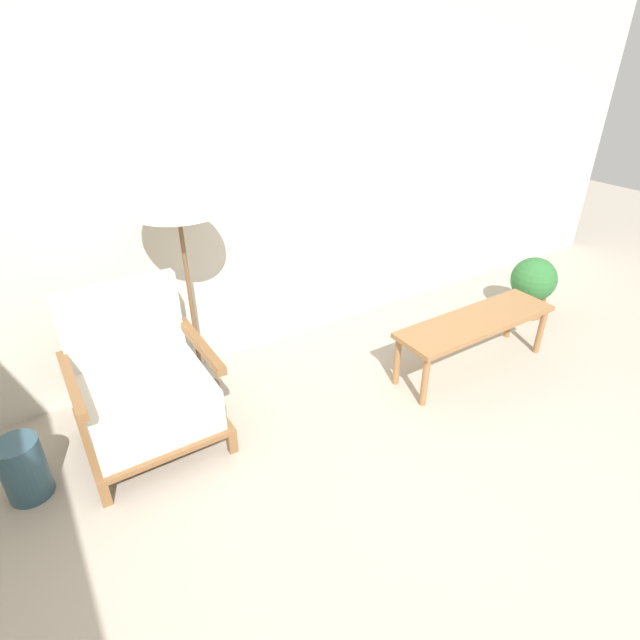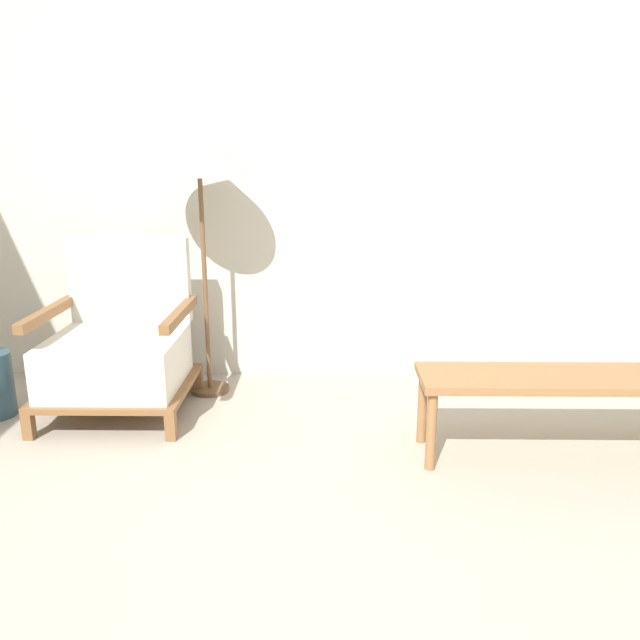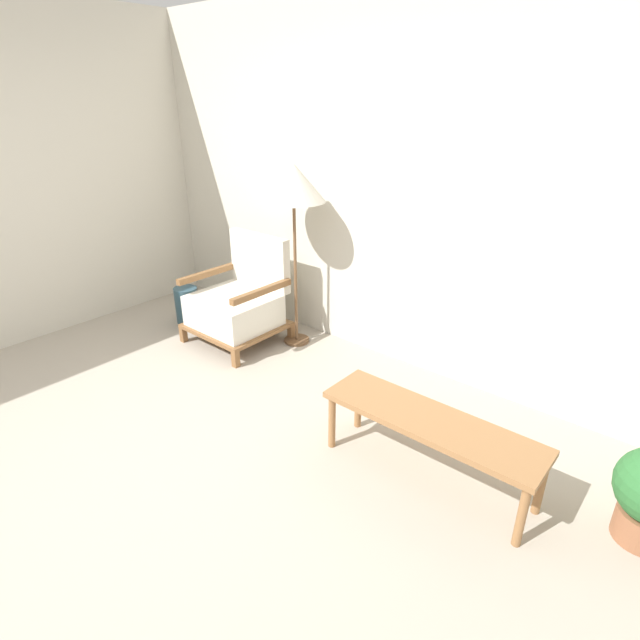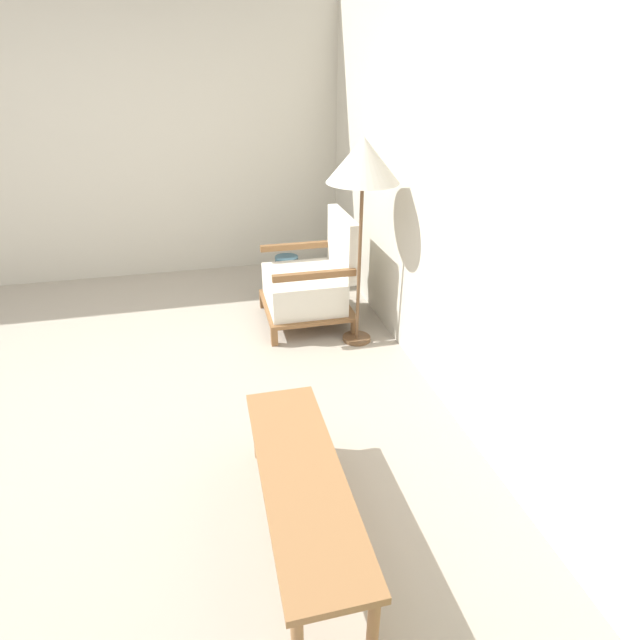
{
  "view_description": "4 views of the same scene",
  "coord_description": "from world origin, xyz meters",
  "px_view_note": "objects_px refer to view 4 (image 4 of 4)",
  "views": [
    {
      "loc": [
        -1.35,
        -0.76,
        2.05
      ],
      "look_at": [
        0.08,
        1.48,
        0.55
      ],
      "focal_mm": 28.0,
      "sensor_mm": 36.0,
      "label": 1
    },
    {
      "loc": [
        0.12,
        -1.46,
        1.34
      ],
      "look_at": [
        0.08,
        1.48,
        0.55
      ],
      "focal_mm": 35.0,
      "sensor_mm": 36.0,
      "label": 2
    },
    {
      "loc": [
        2.12,
        -0.92,
        1.98
      ],
      "look_at": [
        0.08,
        1.48,
        0.55
      ],
      "focal_mm": 28.0,
      "sensor_mm": 36.0,
      "label": 3
    },
    {
      "loc": [
        2.69,
        0.86,
        1.93
      ],
      "look_at": [
        0.08,
        1.48,
        0.55
      ],
      "focal_mm": 28.0,
      "sensor_mm": 36.0,
      "label": 4
    }
  ],
  "objects_px": {
    "coffee_table": "(302,481)",
    "vase": "(287,274)",
    "floor_lamp": "(363,165)",
    "armchair": "(310,283)"
  },
  "relations": [
    {
      "from": "coffee_table",
      "to": "vase",
      "type": "height_order",
      "value": "coffee_table"
    },
    {
      "from": "armchair",
      "to": "coffee_table",
      "type": "bearing_deg",
      "value": -13.13
    },
    {
      "from": "coffee_table",
      "to": "vase",
      "type": "xyz_separation_m",
      "value": [
        -2.77,
        0.41,
        -0.17
      ]
    },
    {
      "from": "floor_lamp",
      "to": "vase",
      "type": "distance_m",
      "value": 1.62
    },
    {
      "from": "armchair",
      "to": "coffee_table",
      "type": "height_order",
      "value": "armchair"
    },
    {
      "from": "floor_lamp",
      "to": "coffee_table",
      "type": "bearing_deg",
      "value": -24.44
    },
    {
      "from": "coffee_table",
      "to": "armchair",
      "type": "bearing_deg",
      "value": 166.87
    },
    {
      "from": "floor_lamp",
      "to": "vase",
      "type": "xyz_separation_m",
      "value": [
        -1.07,
        -0.36,
        -1.16
      ]
    },
    {
      "from": "armchair",
      "to": "vase",
      "type": "height_order",
      "value": "armchair"
    },
    {
      "from": "armchair",
      "to": "floor_lamp",
      "type": "height_order",
      "value": "floor_lamp"
    }
  ]
}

